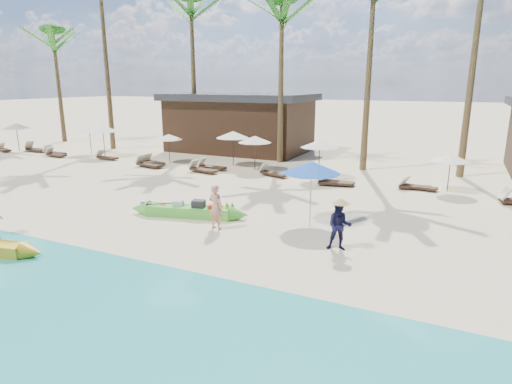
% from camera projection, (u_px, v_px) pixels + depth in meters
% --- Properties ---
extents(ground, '(240.00, 240.00, 0.00)m').
position_uv_depth(ground, '(211.00, 238.00, 14.39)').
color(ground, beige).
rests_on(ground, ground).
extents(wet_sand_strip, '(240.00, 4.50, 0.01)m').
position_uv_depth(wet_sand_strip, '(100.00, 306.00, 10.01)').
color(wet_sand_strip, tan).
rests_on(wet_sand_strip, ground).
extents(green_canoe, '(5.29, 1.65, 0.68)m').
position_uv_depth(green_canoe, '(188.00, 211.00, 16.68)').
color(green_canoe, '#52C63C').
rests_on(green_canoe, ground).
extents(tourist, '(0.65, 0.49, 1.63)m').
position_uv_depth(tourist, '(216.00, 207.00, 15.12)').
color(tourist, tan).
rests_on(tourist, ground).
extents(vendor_green, '(0.88, 0.76, 1.56)m').
position_uv_depth(vendor_green, '(339.00, 226.00, 13.21)').
color(vendor_green, '#141336').
rests_on(vendor_green, ground).
extents(blue_umbrella, '(2.16, 2.16, 2.32)m').
position_uv_depth(blue_umbrella, '(312.00, 167.00, 15.51)').
color(blue_umbrella, '#99999E').
rests_on(blue_umbrella, ground).
extents(resort_parasol_0, '(2.06, 2.06, 2.12)m').
position_uv_depth(resort_parasol_0, '(16.00, 126.00, 32.31)').
color(resort_parasol_0, '#392117').
rests_on(resort_parasol_0, ground).
extents(lounger_0_left, '(1.76, 1.02, 0.57)m').
position_uv_depth(lounger_0_left, '(4.00, 149.00, 32.50)').
color(lounger_0_left, '#392117').
rests_on(lounger_0_left, ground).
extents(lounger_0_right, '(2.04, 0.81, 0.68)m').
position_uv_depth(lounger_0_right, '(35.00, 149.00, 32.37)').
color(lounger_0_right, '#392117').
rests_on(lounger_0_right, ground).
extents(resort_parasol_1, '(1.93, 1.93, 1.99)m').
position_uv_depth(resort_parasol_1, '(89.00, 129.00, 31.15)').
color(resort_parasol_1, '#392117').
rests_on(resort_parasol_1, ground).
extents(lounger_1_left, '(1.95, 0.73, 0.65)m').
position_uv_depth(lounger_1_left, '(54.00, 152.00, 30.90)').
color(lounger_1_left, '#392117').
rests_on(lounger_1_left, ground).
extents(lounger_1_right, '(1.80, 0.71, 0.60)m').
position_uv_depth(lounger_1_right, '(55.00, 154.00, 30.18)').
color(lounger_1_right, '#392117').
rests_on(lounger_1_right, ground).
extents(resort_parasol_2, '(2.13, 2.13, 2.19)m').
position_uv_depth(resort_parasol_2, '(103.00, 129.00, 29.84)').
color(resort_parasol_2, '#392117').
rests_on(resort_parasol_2, ground).
extents(lounger_2_left, '(1.68, 0.57, 0.56)m').
position_uv_depth(lounger_2_left, '(106.00, 157.00, 29.07)').
color(lounger_2_left, '#392117').
rests_on(lounger_2_left, ground).
extents(resort_parasol_3, '(1.80, 1.80, 1.86)m').
position_uv_depth(resort_parasol_3, '(169.00, 137.00, 27.68)').
color(resort_parasol_3, '#392117').
rests_on(resort_parasol_3, ground).
extents(lounger_3_left, '(1.85, 1.05, 0.60)m').
position_uv_depth(lounger_3_left, '(153.00, 161.00, 27.33)').
color(lounger_3_left, '#392117').
rests_on(lounger_3_left, ground).
extents(lounger_3_right, '(1.99, 0.91, 0.65)m').
position_uv_depth(lounger_3_right, '(148.00, 164.00, 26.46)').
color(lounger_3_right, '#392117').
rests_on(lounger_3_right, ground).
extents(resort_parasol_4, '(2.10, 2.10, 2.16)m').
position_uv_depth(resort_parasol_4, '(233.00, 135.00, 26.56)').
color(resort_parasol_4, '#392117').
rests_on(resort_parasol_4, ground).
extents(lounger_4_left, '(1.93, 0.88, 0.63)m').
position_uv_depth(lounger_4_left, '(202.00, 169.00, 24.89)').
color(lounger_4_left, '#392117').
rests_on(lounger_4_left, ground).
extents(lounger_4_right, '(1.82, 0.62, 0.61)m').
position_uv_depth(lounger_4_right, '(211.00, 166.00, 25.76)').
color(lounger_4_right, '#392117').
rests_on(lounger_4_right, ground).
extents(resort_parasol_5, '(1.99, 1.99, 2.05)m').
position_uv_depth(resort_parasol_5, '(255.00, 139.00, 25.17)').
color(resort_parasol_5, '#392117').
rests_on(resort_parasol_5, ground).
extents(lounger_5_left, '(1.86, 1.08, 0.60)m').
position_uv_depth(lounger_5_left, '(272.00, 173.00, 23.94)').
color(lounger_5_left, '#392117').
rests_on(lounger_5_left, ground).
extents(resort_parasol_6, '(2.07, 2.07, 2.13)m').
position_uv_depth(resort_parasol_6, '(320.00, 144.00, 22.86)').
color(resort_parasol_6, '#392117').
rests_on(resort_parasol_6, ground).
extents(lounger_6_left, '(1.87, 0.93, 0.61)m').
position_uv_depth(lounger_6_left, '(332.00, 182.00, 21.68)').
color(lounger_6_left, '#392117').
rests_on(lounger_6_left, ground).
extents(lounger_6_right, '(1.75, 0.58, 0.59)m').
position_uv_depth(lounger_6_right, '(336.00, 181.00, 21.91)').
color(lounger_6_right, '#392117').
rests_on(lounger_6_right, ground).
extents(resort_parasol_7, '(1.78, 1.78, 1.83)m').
position_uv_depth(resort_parasol_7, '(451.00, 158.00, 20.12)').
color(resort_parasol_7, '#392117').
rests_on(resort_parasol_7, ground).
extents(lounger_7_left, '(1.72, 0.82, 0.56)m').
position_uv_depth(lounger_7_left, '(418.00, 186.00, 20.93)').
color(lounger_7_left, '#392117').
rests_on(lounger_7_left, ground).
extents(lounger_7_right, '(1.71, 0.86, 0.56)m').
position_uv_depth(lounger_7_right, '(413.00, 186.00, 20.93)').
color(lounger_7_right, '#392117').
rests_on(lounger_7_right, ground).
extents(palm_0, '(2.08, 2.08, 9.90)m').
position_uv_depth(palm_0, '(54.00, 46.00, 36.17)').
color(palm_0, brown).
rests_on(palm_0, ground).
extents(palm_1, '(2.08, 2.08, 13.60)m').
position_uv_depth(palm_1, '(101.00, 2.00, 31.33)').
color(palm_1, brown).
rests_on(palm_1, ground).
extents(palm_2, '(2.08, 2.08, 11.33)m').
position_uv_depth(palm_2, '(192.00, 22.00, 29.65)').
color(palm_2, brown).
rests_on(palm_2, ground).
extents(palm_3, '(2.08, 2.08, 10.52)m').
position_uv_depth(palm_3, '(282.00, 24.00, 26.15)').
color(palm_3, brown).
rests_on(palm_3, ground).
extents(palm_4, '(2.08, 2.08, 11.70)m').
position_uv_depth(palm_4, '(373.00, 1.00, 23.41)').
color(palm_4, brown).
rests_on(palm_4, ground).
extents(pavilion_west, '(10.80, 6.60, 4.30)m').
position_uv_depth(pavilion_west, '(240.00, 122.00, 32.48)').
color(pavilion_west, '#392117').
rests_on(pavilion_west, ground).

